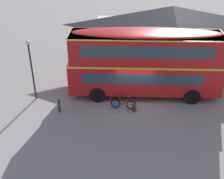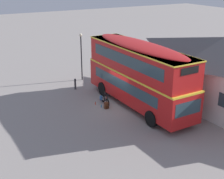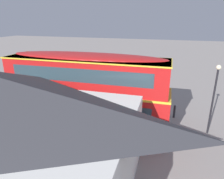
{
  "view_description": "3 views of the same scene",
  "coord_description": "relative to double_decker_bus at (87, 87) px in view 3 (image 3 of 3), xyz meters",
  "views": [
    {
      "loc": [
        -0.47,
        -16.98,
        10.39
      ],
      "look_at": [
        -1.46,
        -1.31,
        1.55
      ],
      "focal_mm": 45.19,
      "sensor_mm": 36.0,
      "label": 1
    },
    {
      "loc": [
        18.72,
        -11.38,
        9.47
      ],
      "look_at": [
        -0.17,
        -0.8,
        1.34
      ],
      "focal_mm": 50.47,
      "sensor_mm": 36.0,
      "label": 2
    },
    {
      "loc": [
        -4.53,
        12.19,
        6.78
      ],
      "look_at": [
        -0.55,
        -0.6,
        2.09
      ],
      "focal_mm": 32.59,
      "sensor_mm": 36.0,
      "label": 3
    }
  ],
  "objects": [
    {
      "name": "street_lamp",
      "position": [
        -7.61,
        -1.14,
        0.06
      ],
      "size": [
        0.28,
        0.28,
        4.34
      ],
      "color": "black",
      "rests_on": "ground"
    },
    {
      "name": "touring_bicycle",
      "position": [
        -1.46,
        -2.02,
        -2.27
      ],
      "size": [
        1.72,
        0.48,
        1.0
      ],
      "color": "black",
      "rests_on": "ground"
    },
    {
      "name": "water_bottle_red_squeeze",
      "position": [
        -1.73,
        -2.68,
        -2.53
      ],
      "size": [
        0.07,
        0.07,
        0.24
      ],
      "color": "#D84C33",
      "rests_on": "ground"
    },
    {
      "name": "double_decker_bus",
      "position": [
        0.0,
        0.0,
        0.0
      ],
      "size": [
        10.51,
        2.86,
        4.79
      ],
      "color": "black",
      "rests_on": "ground"
    },
    {
      "name": "backpack_on_ground",
      "position": [
        -0.68,
        -2.29,
        -2.37
      ],
      "size": [
        0.28,
        0.33,
        0.53
      ],
      "color": "#592D19",
      "rests_on": "ground"
    },
    {
      "name": "kerb_bollard",
      "position": [
        -5.55,
        -2.7,
        -2.15
      ],
      "size": [
        0.16,
        0.16,
        0.97
      ],
      "color": "#333338",
      "rests_on": "ground"
    },
    {
      "name": "water_bottle_blue_sports",
      "position": [
        -1.04,
        -2.53,
        -2.54
      ],
      "size": [
        0.06,
        0.06,
        0.23
      ],
      "color": "#338CBF",
      "rests_on": "ground"
    },
    {
      "name": "ground_plane",
      "position": [
        -0.67,
        -0.93,
        -2.64
      ],
      "size": [
        120.0,
        120.0,
        0.0
      ],
      "primitive_type": "plane",
      "color": "gray"
    }
  ]
}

